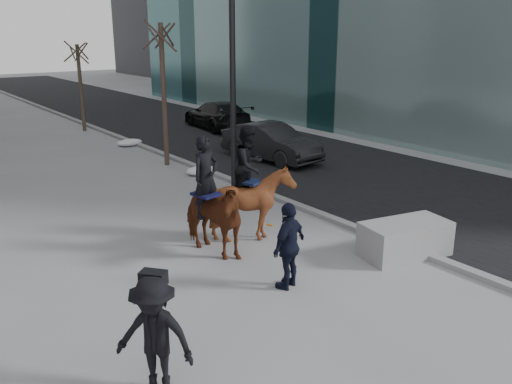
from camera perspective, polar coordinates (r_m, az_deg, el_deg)
ground at (r=11.48m, az=3.60°, el=-8.59°), size 120.00×120.00×0.00m
road at (r=23.09m, az=0.98°, el=4.48°), size 8.00×90.00×0.01m
curb at (r=20.95m, az=-7.75°, el=3.21°), size 0.25×90.00×0.12m
planter at (r=12.65m, az=15.41°, el=-4.78°), size 2.13×1.36×0.79m
car_near at (r=21.12m, az=1.55°, el=5.28°), size 2.02×4.47×1.42m
car_far at (r=28.12m, az=-4.14°, el=8.10°), size 2.51×5.04×1.41m
tree_near at (r=20.29m, az=-9.71°, el=10.71°), size 1.20×1.20×5.71m
tree_far at (r=28.53m, az=-17.99°, el=10.80°), size 1.20×1.20×4.70m
mounted_left at (r=12.11m, az=-4.90°, el=-2.11°), size 1.29×2.22×2.70m
mounted_right at (r=12.93m, az=-0.41°, el=-0.35°), size 1.92×2.03×2.75m
feeder at (r=10.59m, az=3.49°, el=-5.65°), size 1.11×1.01×1.75m
camera_crew at (r=7.78m, az=-10.65°, el=-14.69°), size 1.22×1.29×1.75m
lamppost at (r=16.65m, az=-2.50°, el=17.03°), size 0.25×0.80×9.09m
snow_piles at (r=21.90m, az=-10.08°, el=3.92°), size 1.15×6.80×0.29m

